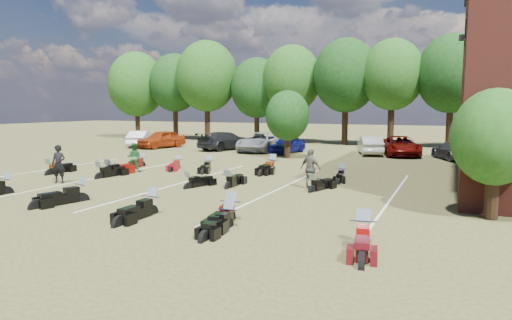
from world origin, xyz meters
The scene contains 34 objects.
ground centered at (0.00, 0.00, 0.00)m, with size 160.00×160.00×0.00m, color brown.
car_0 centered at (-15.25, 18.55, 0.80)m, with size 1.89×4.71×1.60m, color #932D0D.
car_1 centered at (-17.67, 18.68, 0.76)m, with size 1.60×4.59×1.51m, color silver.
car_2 centered at (-5.74, 19.16, 0.80)m, with size 2.67×5.78×1.61m, color #909598.
car_3 centered at (-9.06, 19.33, 0.79)m, with size 2.21×5.43×1.58m, color black.
car_4 centered at (-3.16, 18.74, 0.69)m, with size 1.63×4.05×1.38m, color #0C0F59.
car_5 centered at (3.18, 20.31, 0.73)m, with size 1.55×4.45×1.47m, color beige.
car_6 centered at (5.43, 20.38, 0.75)m, with size 2.50×5.41×1.50m, color #5B0705.
car_7 centered at (9.24, 19.04, 0.67)m, with size 1.86×4.59×1.33m, color #393A3E.
person_black centered at (-8.52, 0.52, 0.95)m, with size 0.69×0.45×1.89m, color black.
person_green centered at (-7.62, 5.12, 0.85)m, with size 0.83×0.65×1.71m, color #25642F.
person_grey centered at (3.31, 3.94, 0.93)m, with size 1.09×0.45×1.86m, color #525047.
motorcycle_1 centered at (-8.40, -2.51, 0.00)m, with size 0.74×2.33×1.30m, color black, non-canonical shape.
motorcycle_2 centered at (-4.28, -2.38, 0.00)m, with size 0.77×2.43×1.35m, color black, non-canonical shape.
motorcycle_3 centered at (-0.33, -3.10, 0.00)m, with size 0.75×2.34×1.31m, color black, non-canonical shape.
motorcycle_4 centered at (2.92, -3.58, 0.00)m, with size 0.67×2.11×1.18m, color black, non-canonical shape.
motorcycle_5 centered at (2.62, -2.77, 0.00)m, with size 0.76×2.39×1.33m, color black, non-canonical shape.
motorcycle_6 centered at (7.12, -3.66, 0.00)m, with size 0.77×2.41×1.34m, color #4D0B11, non-canonical shape.
motorcycle_7 centered at (-7.61, 3.03, 0.00)m, with size 0.79×2.49×1.39m, color maroon, non-canonical shape.
motorcycle_8 centered at (-11.14, 2.30, 0.00)m, with size 0.73×2.30×1.28m, color black, non-canonical shape.
motorcycle_9 centered at (-7.70, 2.44, 0.00)m, with size 0.73×2.30×1.28m, color black, non-canonical shape.
motorcycle_10 centered at (-1.85, 1.78, 0.00)m, with size 0.65×2.05×1.14m, color black, non-canonical shape.
motorcycle_11 centered at (-0.22, 2.57, 0.00)m, with size 0.70×2.18×1.22m, color black, non-canonical shape.
motorcycle_12 centered at (3.63, 3.26, 0.00)m, with size 0.67×2.10×1.17m, color black, non-canonical shape.
motorcycle_14 centered at (-8.78, 7.35, 0.00)m, with size 0.68×2.12×1.18m, color #4D0B0B, non-canonical shape.
motorcycle_15 centered at (-6.13, 7.41, 0.00)m, with size 0.65×2.03×1.13m, color maroon, non-canonical shape.
motorcycle_16 centered at (-4.00, 7.43, 0.00)m, with size 0.69×2.16×1.21m, color black, non-canonical shape.
motorcycle_17 centered at (-0.38, 8.45, 0.00)m, with size 0.80×2.51×1.40m, color black, non-canonical shape.
motorcycle_19 centered at (-0.42, 8.56, 0.00)m, with size 0.66×2.08×1.16m, color black, non-canonical shape.
motorcycle_20 centered at (3.99, 7.31, 0.00)m, with size 0.65×2.04×1.14m, color black, non-canonical shape.
tree_line centered at (-1.00, 29.00, 6.31)m, with size 56.00×6.00×9.79m.
young_tree_near_building centered at (10.50, 1.00, 2.75)m, with size 2.80×2.80×4.16m.
young_tree_midfield centered at (-2.00, 15.50, 3.09)m, with size 3.20×3.20×4.70m.
parking_lines centered at (-3.00, 3.00, 0.01)m, with size 20.10×14.00×0.01m.
Camera 1 is at (9.31, -15.91, 3.76)m, focal length 32.00 mm.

